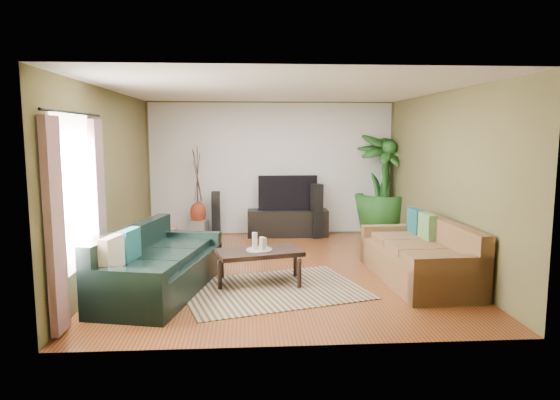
{
  "coord_description": "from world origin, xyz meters",
  "views": [
    {
      "loc": [
        -0.51,
        -7.39,
        2.08
      ],
      "look_at": [
        0.0,
        0.2,
        1.05
      ],
      "focal_mm": 32.0,
      "sensor_mm": 36.0,
      "label": 1
    }
  ],
  "objects": [
    {
      "name": "candle_mid",
      "position": [
        -0.31,
        -0.7,
        0.57
      ],
      "size": [
        0.07,
        0.07,
        0.18
      ],
      "primitive_type": "cylinder",
      "color": "#ECE2C7",
      "rests_on": "candle_tray"
    },
    {
      "name": "sofa_right",
      "position": [
        1.9,
        -0.65,
        0.42
      ],
      "size": [
        1.12,
        2.29,
        0.85
      ],
      "primitive_type": "cube",
      "rotation": [
        0.0,
        0.0,
        -1.52
      ],
      "color": "brown",
      "rests_on": "floor"
    },
    {
      "name": "tv_stand",
      "position": [
        0.31,
        2.5,
        0.27
      ],
      "size": [
        1.62,
        0.51,
        0.54
      ],
      "primitive_type": "cube",
      "rotation": [
        0.0,
        0.0,
        -0.02
      ],
      "color": "black",
      "rests_on": "floor"
    },
    {
      "name": "potted_plant",
      "position": [
        2.25,
        2.5,
        1.04
      ],
      "size": [
        1.31,
        1.31,
        2.08
      ],
      "primitive_type": "imported",
      "rotation": [
        0.0,
        0.0,
        0.13
      ],
      "color": "#1C4E1A",
      "rests_on": "floor"
    },
    {
      "name": "candle_short",
      "position": [
        -0.28,
        -0.6,
        0.56
      ],
      "size": [
        0.07,
        0.07,
        0.15
      ],
      "primitive_type": "cylinder",
      "color": "beige",
      "rests_on": "candle_tray"
    },
    {
      "name": "candle_tall",
      "position": [
        -0.41,
        -0.63,
        0.6
      ],
      "size": [
        0.07,
        0.07,
        0.23
      ],
      "primitive_type": "cylinder",
      "color": "beige",
      "rests_on": "candle_tray"
    },
    {
      "name": "backwall_panel",
      "position": [
        0.0,
        2.74,
        1.35
      ],
      "size": [
        4.9,
        0.0,
        4.9
      ],
      "primitive_type": "plane",
      "rotation": [
        1.57,
        0.0,
        0.0
      ],
      "color": "white",
      "rests_on": "ground"
    },
    {
      "name": "candle_tray",
      "position": [
        -0.35,
        -0.66,
        0.48
      ],
      "size": [
        0.35,
        0.35,
        0.02
      ],
      "primitive_type": "cylinder",
      "color": "gray",
      "rests_on": "coffee_table"
    },
    {
      "name": "floor",
      "position": [
        0.0,
        0.0,
        0.0
      ],
      "size": [
        5.5,
        5.5,
        0.0
      ],
      "primitive_type": "plane",
      "color": "brown",
      "rests_on": "ground"
    },
    {
      "name": "coffee_table",
      "position": [
        -0.35,
        -0.66,
        0.23
      ],
      "size": [
        1.26,
        0.88,
        0.47
      ],
      "primitive_type": "cube",
      "rotation": [
        0.0,
        0.0,
        0.25
      ],
      "color": "black",
      "rests_on": "floor"
    },
    {
      "name": "window_pane",
      "position": [
        -2.48,
        -1.6,
        1.4
      ],
      "size": [
        0.0,
        1.8,
        1.8
      ],
      "primitive_type": "plane",
      "rotation": [
        1.57,
        0.0,
        1.57
      ],
      "color": "white",
      "rests_on": "ground"
    },
    {
      "name": "curtain_near",
      "position": [
        -2.43,
        -2.35,
        1.15
      ],
      "size": [
        0.08,
        0.35,
        2.2
      ],
      "primitive_type": "cube",
      "color": "gray",
      "rests_on": "ground"
    },
    {
      "name": "wall_front",
      "position": [
        0.0,
        -2.75,
        1.35
      ],
      "size": [
        5.0,
        0.0,
        5.0
      ],
      "primitive_type": "plane",
      "rotation": [
        -1.57,
        0.0,
        0.0
      ],
      "color": "brown",
      "rests_on": "ground"
    },
    {
      "name": "curtain_rod",
      "position": [
        -2.43,
        -1.6,
        2.3
      ],
      "size": [
        0.03,
        1.9,
        0.03
      ],
      "primitive_type": "cylinder",
      "rotation": [
        1.57,
        0.0,
        0.0
      ],
      "color": "black",
      "rests_on": "ground"
    },
    {
      "name": "wall_left",
      "position": [
        -2.5,
        0.0,
        1.35
      ],
      "size": [
        0.0,
        5.5,
        5.5
      ],
      "primitive_type": "plane",
      "rotation": [
        1.57,
        0.0,
        1.57
      ],
      "color": "brown",
      "rests_on": "ground"
    },
    {
      "name": "pedestal",
      "position": [
        -1.49,
        2.5,
        0.17
      ],
      "size": [
        0.4,
        0.4,
        0.34
      ],
      "primitive_type": "cube",
      "rotation": [
        0.0,
        0.0,
        -0.2
      ],
      "color": "#969694",
      "rests_on": "floor"
    },
    {
      "name": "sofa_left",
      "position": [
        -1.64,
        -0.97,
        0.42
      ],
      "size": [
        1.48,
        2.47,
        0.85
      ],
      "primitive_type": "cube",
      "rotation": [
        0.0,
        0.0,
        1.34
      ],
      "color": "black",
      "rests_on": "floor"
    },
    {
      "name": "vase",
      "position": [
        -1.49,
        2.5,
        0.5
      ],
      "size": [
        0.31,
        0.31,
        0.44
      ],
      "primitive_type": "ellipsoid",
      "color": "maroon",
      "rests_on": "pedestal"
    },
    {
      "name": "area_rug",
      "position": [
        -0.18,
        -0.98,
        0.01
      ],
      "size": [
        2.7,
        2.24,
        0.01
      ],
      "primitive_type": "cube",
      "rotation": [
        0.0,
        0.0,
        0.28
      ],
      "color": "tan",
      "rests_on": "floor"
    },
    {
      "name": "wall_right",
      "position": [
        2.5,
        0.0,
        1.35
      ],
      "size": [
        0.0,
        5.5,
        5.5
      ],
      "primitive_type": "plane",
      "rotation": [
        1.57,
        0.0,
        -1.57
      ],
      "color": "brown",
      "rests_on": "ground"
    },
    {
      "name": "wall_back",
      "position": [
        0.0,
        2.75,
        1.35
      ],
      "size": [
        5.0,
        0.0,
        5.0
      ],
      "primitive_type": "plane",
      "rotation": [
        1.57,
        0.0,
        0.0
      ],
      "color": "brown",
      "rests_on": "ground"
    },
    {
      "name": "ceiling",
      "position": [
        0.0,
        0.0,
        2.7
      ],
      "size": [
        5.5,
        5.5,
        0.0
      ],
      "primitive_type": "plane",
      "rotation": [
        3.14,
        0.0,
        0.0
      ],
      "color": "white",
      "rests_on": "ground"
    },
    {
      "name": "speaker_right",
      "position": [
        0.87,
        2.29,
        0.54
      ],
      "size": [
        0.25,
        0.26,
        1.08
      ],
      "primitive_type": "cube",
      "rotation": [
        0.0,
        0.0,
        0.28
      ],
      "color": "black",
      "rests_on": "floor"
    },
    {
      "name": "plant_pot",
      "position": [
        2.25,
        2.5,
        0.15
      ],
      "size": [
        0.38,
        0.38,
        0.3
      ],
      "primitive_type": "cylinder",
      "color": "black",
      "rests_on": "floor"
    },
    {
      "name": "speaker_left",
      "position": [
        -1.13,
        2.5,
        0.46
      ],
      "size": [
        0.17,
        0.18,
        0.92
      ],
      "primitive_type": "cube",
      "rotation": [
        0.0,
        0.0,
        -0.0
      ],
      "color": "black",
      "rests_on": "floor"
    },
    {
      "name": "curtain_far",
      "position": [
        -2.43,
        -0.85,
        1.15
      ],
      "size": [
        0.08,
        0.35,
        2.2
      ],
      "primitive_type": "cube",
      "color": "gray",
      "rests_on": "ground"
    },
    {
      "name": "television",
      "position": [
        0.31,
        2.5,
        0.89
      ],
      "size": [
        1.18,
        0.06,
        0.7
      ],
      "primitive_type": "cube",
      "color": "black",
      "rests_on": "tv_stand"
    },
    {
      "name": "side_table",
      "position": [
        -1.97,
        0.59,
        0.27
      ],
      "size": [
        0.62,
        0.62,
        0.53
      ],
      "primitive_type": "cube",
      "rotation": [
        0.0,
        0.0,
        -0.28
      ],
      "color": "olive",
      "rests_on": "floor"
    }
  ]
}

